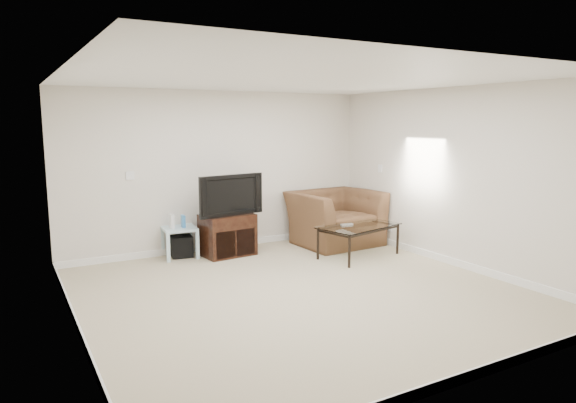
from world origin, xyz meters
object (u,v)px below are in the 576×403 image
subwoofer (182,246)px  coffee_table (359,241)px  tv_stand (228,235)px  side_table (180,242)px  recliner (335,209)px  television (228,194)px

subwoofer → coffee_table: coffee_table is taller
coffee_table → tv_stand: bearing=147.8°
side_table → coffee_table: (2.37, -1.29, 0.01)m
subwoofer → recliner: bearing=-10.0°
side_table → recliner: 2.59m
tv_stand → recliner: 1.88m
side_table → recliner: recliner is taller
recliner → coffee_table: bearing=-103.8°
tv_stand → side_table: 0.72m
side_table → television: bearing=-21.0°
subwoofer → tv_stand: bearing=-20.8°
side_table → subwoofer: 0.08m
television → subwoofer: size_ratio=3.22×
tv_stand → television: 0.63m
television → subwoofer: (-0.65, 0.28, -0.78)m
television → recliner: television is taller
tv_stand → television: bearing=-90.0°
tv_stand → recliner: bearing=-11.5°
side_table → tv_stand: bearing=-18.7°
television → recliner: 1.89m
television → subwoofer: bearing=147.8°
tv_stand → side_table: size_ratio=1.58×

